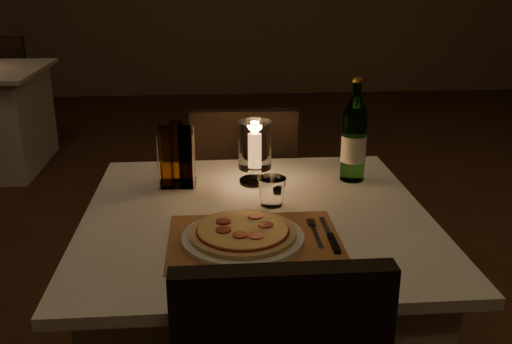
{
  "coord_description": "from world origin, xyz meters",
  "views": [
    {
      "loc": [
        -0.26,
        -1.75,
        1.41
      ],
      "look_at": [
        -0.14,
        -0.21,
        0.86
      ],
      "focal_mm": 40.0,
      "sensor_mm": 36.0,
      "label": 1
    }
  ],
  "objects": [
    {
      "name": "main_table",
      "position": [
        -0.14,
        -0.23,
        0.37
      ],
      "size": [
        1.0,
        1.0,
        0.74
      ],
      "color": "silver",
      "rests_on": "ground"
    },
    {
      "name": "chair_far",
      "position": [
        -0.14,
        0.49,
        0.55
      ],
      "size": [
        0.42,
        0.42,
        0.9
      ],
      "color": "black",
      "rests_on": "ground"
    },
    {
      "name": "placemat",
      "position": [
        -0.16,
        -0.41,
        0.74
      ],
      "size": [
        0.45,
        0.34,
        0.0
      ],
      "primitive_type": "cube",
      "color": "#A26738",
      "rests_on": "main_table"
    },
    {
      "name": "plate",
      "position": [
        -0.19,
        -0.41,
        0.75
      ],
      "size": [
        0.32,
        0.32,
        0.01
      ],
      "primitive_type": "cylinder",
      "color": "white",
      "rests_on": "placemat"
    },
    {
      "name": "pizza",
      "position": [
        -0.19,
        -0.41,
        0.77
      ],
      "size": [
        0.28,
        0.28,
        0.02
      ],
      "color": "#D8B77F",
      "rests_on": "plate"
    },
    {
      "name": "fork",
      "position": [
        0.01,
        -0.37,
        0.75
      ],
      "size": [
        0.02,
        0.18,
        0.0
      ],
      "color": "silver",
      "rests_on": "placemat"
    },
    {
      "name": "knife",
      "position": [
        0.04,
        -0.44,
        0.75
      ],
      "size": [
        0.02,
        0.22,
        0.01
      ],
      "color": "black",
      "rests_on": "placemat"
    },
    {
      "name": "tumbler",
      "position": [
        -0.09,
        -0.17,
        0.78
      ],
      "size": [
        0.09,
        0.09,
        0.09
      ],
      "primitive_type": null,
      "color": "white",
      "rests_on": "main_table"
    },
    {
      "name": "water_bottle",
      "position": [
        0.21,
        0.03,
        0.88
      ],
      "size": [
        0.08,
        0.08,
        0.34
      ],
      "color": "#6CB360",
      "rests_on": "main_table"
    },
    {
      "name": "hurricane_candle",
      "position": [
        -0.12,
        0.02,
        0.86
      ],
      "size": [
        0.11,
        0.11,
        0.21
      ],
      "color": "white",
      "rests_on": "main_table"
    },
    {
      "name": "cruet_caddy",
      "position": [
        -0.38,
        0.01,
        0.84
      ],
      "size": [
        0.12,
        0.12,
        0.21
      ],
      "color": "white",
      "rests_on": "main_table"
    },
    {
      "name": "neighbor_chair_lb",
      "position": [
        -1.98,
        3.18,
        0.55
      ],
      "size": [
        0.42,
        0.42,
        0.9
      ],
      "color": "black",
      "rests_on": "ground"
    }
  ]
}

